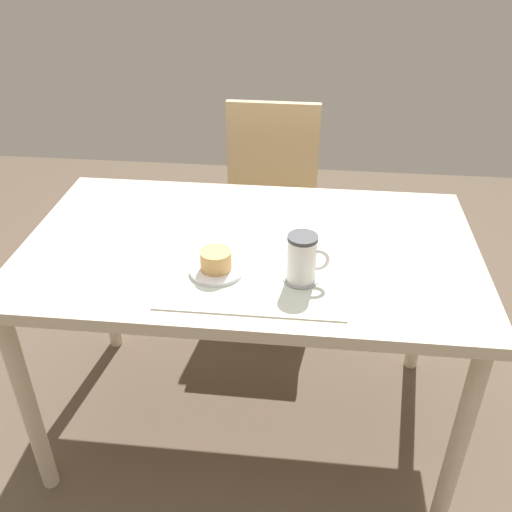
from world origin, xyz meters
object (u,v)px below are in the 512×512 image
at_px(pastry_plate, 216,270).
at_px(pastry, 216,260).
at_px(wooden_chair, 271,203).
at_px(dining_table, 250,265).
at_px(coffee_mug, 303,258).

bearing_deg(pastry_plate, pastry, 0.00).
bearing_deg(pastry_plate, wooden_chair, 85.25).
xyz_separation_m(wooden_chair, pastry_plate, (-0.07, -0.89, 0.25)).
bearing_deg(pastry_plate, dining_table, 66.32).
height_order(dining_table, pastry_plate, pastry_plate).
distance_m(dining_table, coffee_mug, 0.28).
relative_size(dining_table, coffee_mug, 10.21).
bearing_deg(dining_table, wooden_chair, 89.69).
xyz_separation_m(dining_table, pastry, (-0.07, -0.16, 0.12)).
distance_m(wooden_chair, pastry, 0.94).
height_order(dining_table, pastry, pastry).
bearing_deg(pastry, wooden_chair, 85.25).
height_order(wooden_chair, pastry, wooden_chair).
bearing_deg(pastry, pastry_plate, 0.00).
bearing_deg(coffee_mug, wooden_chair, 99.65).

